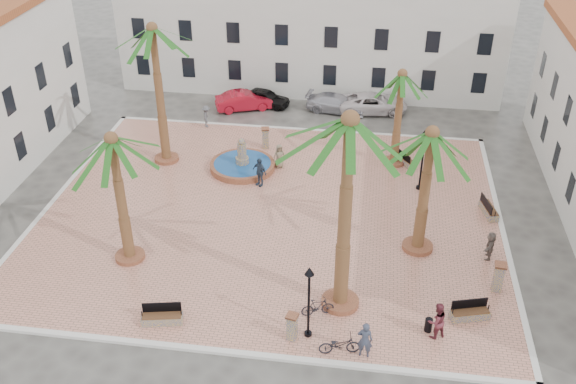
{
  "coord_description": "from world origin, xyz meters",
  "views": [
    {
      "loc": [
        5.39,
        -30.35,
        20.63
      ],
      "look_at": [
        1.0,
        0.0,
        1.6
      ],
      "focal_mm": 40.0,
      "sensor_mm": 36.0,
      "label": 1
    }
  ],
  "objects_px": {
    "bench_e": "(489,210)",
    "car_silver": "(337,103)",
    "pedestrian_fountain_a": "(279,156)",
    "cyclist_b": "(437,321)",
    "palm_sw": "(113,154)",
    "pedestrian_east": "(490,245)",
    "bollard_se": "(292,326)",
    "palm_ne": "(401,85)",
    "lamppost_e": "(424,148)",
    "fountain": "(242,164)",
    "pedestrian_fountain_b": "(260,172)",
    "bicycle_b": "(318,307)",
    "cyclist_a": "(365,340)",
    "car_red": "(244,101)",
    "pedestrian_north": "(206,116)",
    "bicycle_a": "(340,345)",
    "palm_s": "(349,142)",
    "litter_bin": "(428,325)",
    "car_white": "(373,103)",
    "bench_se": "(470,314)",
    "bollard_e": "(499,277)",
    "bench_ne": "(405,160)",
    "car_black": "(265,98)",
    "palm_e": "(430,148)",
    "palm_nw": "(154,43)",
    "lamppost_s": "(309,290)"
  },
  "relations": [
    {
      "from": "bollard_se",
      "to": "pedestrian_east",
      "type": "relative_size",
      "value": 0.88
    },
    {
      "from": "bench_ne",
      "to": "car_white",
      "type": "distance_m",
      "value": 8.43
    },
    {
      "from": "bench_ne",
      "to": "bollard_e",
      "type": "height_order",
      "value": "bollard_e"
    },
    {
      "from": "palm_nw",
      "to": "bollard_se",
      "type": "xyz_separation_m",
      "value": [
        10.43,
        -15.0,
        -7.23
      ]
    },
    {
      "from": "palm_sw",
      "to": "bollard_se",
      "type": "xyz_separation_m",
      "value": [
        9.13,
        -4.56,
        -5.41
      ]
    },
    {
      "from": "bicycle_b",
      "to": "car_silver",
      "type": "bearing_deg",
      "value": -17.06
    },
    {
      "from": "car_white",
      "to": "litter_bin",
      "type": "bearing_deg",
      "value": 179.35
    },
    {
      "from": "fountain",
      "to": "car_black",
      "type": "relative_size",
      "value": 1.06
    },
    {
      "from": "fountain",
      "to": "palm_e",
      "type": "relative_size",
      "value": 0.58
    },
    {
      "from": "bicycle_a",
      "to": "pedestrian_east",
      "type": "height_order",
      "value": "pedestrian_east"
    },
    {
      "from": "bicycle_b",
      "to": "bollard_se",
      "type": "bearing_deg",
      "value": 131.22
    },
    {
      "from": "litter_bin",
      "to": "bicycle_b",
      "type": "height_order",
      "value": "bicycle_b"
    },
    {
      "from": "pedestrian_north",
      "to": "car_silver",
      "type": "relative_size",
      "value": 0.35
    },
    {
      "from": "fountain",
      "to": "pedestrian_fountain_b",
      "type": "bearing_deg",
      "value": -51.66
    },
    {
      "from": "bollard_se",
      "to": "pedestrian_north",
      "type": "distance_m",
      "value": 22.18
    },
    {
      "from": "fountain",
      "to": "palm_e",
      "type": "xyz_separation_m",
      "value": [
        10.92,
        -7.06,
        5.69
      ]
    },
    {
      "from": "litter_bin",
      "to": "cyclist_a",
      "type": "xyz_separation_m",
      "value": [
        -2.79,
        -1.91,
        0.57
      ]
    },
    {
      "from": "cyclist_a",
      "to": "car_black",
      "type": "relative_size",
      "value": 0.47
    },
    {
      "from": "pedestrian_north",
      "to": "bicycle_a",
      "type": "bearing_deg",
      "value": -165.62
    },
    {
      "from": "palm_s",
      "to": "car_white",
      "type": "bearing_deg",
      "value": 87.97
    },
    {
      "from": "fountain",
      "to": "car_black",
      "type": "height_order",
      "value": "fountain"
    },
    {
      "from": "car_red",
      "to": "lamppost_e",
      "type": "bearing_deg",
      "value": -149.7
    },
    {
      "from": "car_silver",
      "to": "cyclist_b",
      "type": "bearing_deg",
      "value": -157.11
    },
    {
      "from": "palm_nw",
      "to": "car_silver",
      "type": "height_order",
      "value": "palm_nw"
    },
    {
      "from": "car_red",
      "to": "pedestrian_fountain_b",
      "type": "bearing_deg",
      "value": 174.67
    },
    {
      "from": "cyclist_a",
      "to": "bicycle_b",
      "type": "distance_m",
      "value": 3.19
    },
    {
      "from": "bollard_se",
      "to": "bench_e",
      "type": "bearing_deg",
      "value": 49.53
    },
    {
      "from": "palm_s",
      "to": "car_red",
      "type": "height_order",
      "value": "palm_s"
    },
    {
      "from": "cyclist_b",
      "to": "pedestrian_east",
      "type": "height_order",
      "value": "cyclist_b"
    },
    {
      "from": "palm_s",
      "to": "lamppost_s",
      "type": "bearing_deg",
      "value": -119.1
    },
    {
      "from": "palm_nw",
      "to": "cyclist_a",
      "type": "bearing_deg",
      "value": -48.8
    },
    {
      "from": "litter_bin",
      "to": "pedestrian_fountain_b",
      "type": "relative_size",
      "value": 0.36
    },
    {
      "from": "fountain",
      "to": "pedestrian_fountain_b",
      "type": "xyz_separation_m",
      "value": [
        1.48,
        -1.87,
        0.64
      ]
    },
    {
      "from": "palm_sw",
      "to": "pedestrian_east",
      "type": "height_order",
      "value": "palm_sw"
    },
    {
      "from": "palm_sw",
      "to": "lamppost_e",
      "type": "bearing_deg",
      "value": 31.29
    },
    {
      "from": "palm_e",
      "to": "bench_e",
      "type": "bearing_deg",
      "value": 43.53
    },
    {
      "from": "bollard_se",
      "to": "bicycle_b",
      "type": "relative_size",
      "value": 0.89
    },
    {
      "from": "palm_ne",
      "to": "pedestrian_fountain_a",
      "type": "distance_m",
      "value": 8.81
    },
    {
      "from": "pedestrian_fountain_a",
      "to": "car_silver",
      "type": "bearing_deg",
      "value": 44.26
    },
    {
      "from": "cyclist_b",
      "to": "car_white",
      "type": "distance_m",
      "value": 24.04
    },
    {
      "from": "palm_s",
      "to": "bollard_e",
      "type": "bearing_deg",
      "value": 15.74
    },
    {
      "from": "pedestrian_north",
      "to": "cyclist_b",
      "type": "bearing_deg",
      "value": -155.31
    },
    {
      "from": "bench_e",
      "to": "car_silver",
      "type": "distance_m",
      "value": 16.3
    },
    {
      "from": "palm_e",
      "to": "lamppost_e",
      "type": "distance_m",
      "value": 6.96
    },
    {
      "from": "palm_ne",
      "to": "bollard_se",
      "type": "bearing_deg",
      "value": -104.69
    },
    {
      "from": "palm_ne",
      "to": "pedestrian_east",
      "type": "xyz_separation_m",
      "value": [
        4.89,
        -9.5,
        -4.64
      ]
    },
    {
      "from": "palm_sw",
      "to": "pedestrian_east",
      "type": "xyz_separation_m",
      "value": [
        18.41,
        2.67,
        -5.34
      ]
    },
    {
      "from": "bench_ne",
      "to": "litter_bin",
      "type": "height_order",
      "value": "bench_ne"
    },
    {
      "from": "bollard_e",
      "to": "pedestrian_east",
      "type": "bearing_deg",
      "value": 91.83
    },
    {
      "from": "bench_se",
      "to": "cyclist_b",
      "type": "relative_size",
      "value": 1.03
    }
  ]
}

